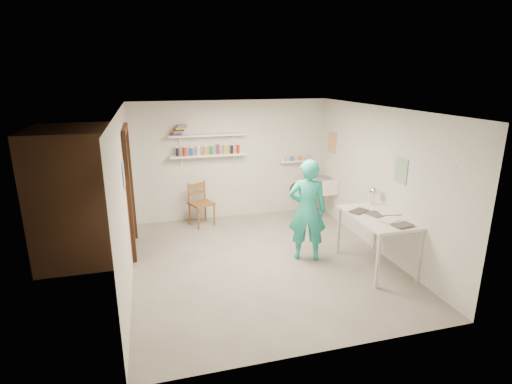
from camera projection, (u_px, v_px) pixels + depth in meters
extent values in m
cube|color=slate|center=(263.00, 262.00, 6.40)|extent=(4.00, 4.50, 0.02)
cube|color=silver|center=(263.00, 109.00, 5.71)|extent=(4.00, 4.50, 0.02)
cube|color=silver|center=(232.00, 160.00, 8.14)|extent=(4.00, 0.02, 2.40)
cube|color=silver|center=(326.00, 251.00, 3.96)|extent=(4.00, 0.02, 2.40)
cube|color=silver|center=(124.00, 200.00, 5.55)|extent=(0.02, 4.50, 2.40)
cube|color=silver|center=(380.00, 181.00, 6.56)|extent=(0.02, 4.50, 2.40)
cube|color=black|center=(129.00, 193.00, 6.58)|extent=(0.02, 0.90, 2.00)
cube|color=brown|center=(83.00, 194.00, 6.38)|extent=(1.40, 1.50, 2.10)
cube|color=brown|center=(125.00, 129.00, 6.28)|extent=(0.06, 1.05, 0.10)
cube|color=brown|center=(130.00, 202.00, 6.12)|extent=(0.06, 0.10, 2.00)
cube|color=brown|center=(131.00, 185.00, 7.05)|extent=(0.06, 0.10, 2.00)
cube|color=white|center=(208.00, 155.00, 7.85)|extent=(1.50, 0.22, 0.03)
cube|color=white|center=(208.00, 135.00, 7.74)|extent=(1.50, 0.22, 0.03)
cube|color=white|center=(296.00, 161.00, 8.42)|extent=(0.70, 0.14, 0.03)
cube|color=#334C7F|center=(124.00, 175.00, 5.50)|extent=(0.01, 0.28, 0.36)
cube|color=#995933|center=(332.00, 142.00, 8.12)|extent=(0.01, 0.34, 0.42)
cube|color=#3F724C|center=(401.00, 171.00, 5.96)|extent=(0.01, 0.30, 0.38)
cube|color=white|center=(321.00, 185.00, 8.21)|extent=(0.48, 0.60, 0.30)
imported|color=#22AE9A|center=(307.00, 210.00, 6.28)|extent=(0.70, 0.57, 1.65)
cylinder|color=beige|center=(299.00, 190.00, 6.38)|extent=(0.29, 0.13, 0.30)
cube|color=brown|center=(202.00, 203.00, 7.82)|extent=(0.54, 0.53, 0.90)
cube|color=silver|center=(376.00, 241.00, 6.12)|extent=(0.76, 1.26, 0.84)
sphere|color=silver|center=(374.00, 191.00, 6.46)|extent=(0.16, 0.16, 0.16)
cylinder|color=black|center=(176.00, 152.00, 7.67)|extent=(0.06, 0.06, 0.17)
cylinder|color=red|center=(183.00, 151.00, 7.70)|extent=(0.06, 0.06, 0.17)
cylinder|color=blue|center=(190.00, 151.00, 7.74)|extent=(0.06, 0.06, 0.17)
cylinder|color=white|center=(198.00, 151.00, 7.77)|extent=(0.06, 0.06, 0.17)
cylinder|color=orange|center=(205.00, 150.00, 7.81)|extent=(0.06, 0.06, 0.17)
cylinder|color=#268C3F|center=(212.00, 150.00, 7.84)|extent=(0.06, 0.06, 0.17)
cylinder|color=#8C268C|center=(219.00, 150.00, 7.88)|extent=(0.06, 0.06, 0.17)
cylinder|color=gold|center=(226.00, 149.00, 7.91)|extent=(0.06, 0.06, 0.17)
cylinder|color=black|center=(233.00, 149.00, 7.95)|extent=(0.06, 0.06, 0.17)
cylinder|color=red|center=(240.00, 149.00, 7.98)|extent=(0.06, 0.06, 0.17)
cube|color=red|center=(176.00, 135.00, 7.58)|extent=(0.18, 0.14, 0.03)
cube|color=#1933A5|center=(177.00, 133.00, 7.58)|extent=(0.18, 0.14, 0.03)
cube|color=orange|center=(178.00, 132.00, 7.57)|extent=(0.18, 0.14, 0.03)
cube|color=black|center=(179.00, 130.00, 7.57)|extent=(0.18, 0.14, 0.03)
cube|color=yellow|center=(180.00, 129.00, 7.57)|extent=(0.18, 0.14, 0.03)
cube|color=#338C4C|center=(181.00, 127.00, 7.57)|extent=(0.18, 0.14, 0.03)
cube|color=#8C3F8C|center=(182.00, 126.00, 7.56)|extent=(0.18, 0.14, 0.03)
cylinder|color=silver|center=(286.00, 159.00, 8.35)|extent=(0.07, 0.07, 0.09)
cylinder|color=#335999|center=(293.00, 158.00, 8.39)|extent=(0.07, 0.07, 0.09)
cylinder|color=orange|center=(299.00, 158.00, 8.42)|extent=(0.07, 0.07, 0.09)
cylinder|color=#999999|center=(305.00, 158.00, 8.46)|extent=(0.07, 0.07, 0.09)
cube|color=silver|center=(379.00, 216.00, 6.00)|extent=(0.30, 0.22, 0.00)
cube|color=#4C4742|center=(379.00, 215.00, 6.00)|extent=(0.30, 0.22, 0.00)
cube|color=beige|center=(379.00, 215.00, 6.00)|extent=(0.30, 0.22, 0.00)
cube|color=#383330|center=(379.00, 215.00, 6.00)|extent=(0.30, 0.22, 0.00)
cube|color=silver|center=(379.00, 215.00, 5.99)|extent=(0.30, 0.22, 0.00)
cube|color=silver|center=(379.00, 214.00, 5.99)|extent=(0.30, 0.22, 0.00)
cube|color=#4C4742|center=(379.00, 214.00, 5.99)|extent=(0.30, 0.22, 0.00)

